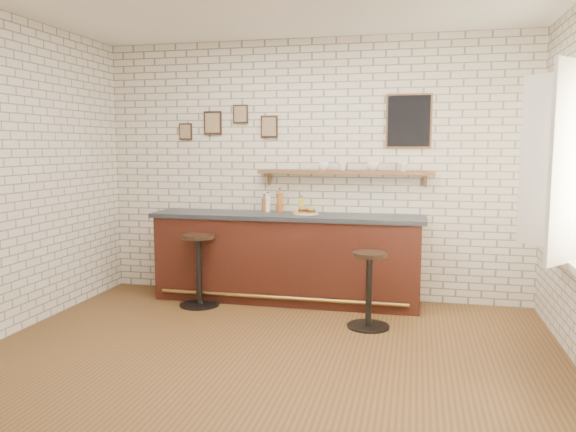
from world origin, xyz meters
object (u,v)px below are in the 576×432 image
Objects in this scene: sandwich_plate at (306,214)px; bar_stool_left at (199,268)px; shelf_cup_c at (373,166)px; book_lower at (569,253)px; bitters_bottle_white at (268,204)px; bitters_bottle_brown at (264,205)px; bar_stool_right at (369,287)px; shelf_cup_d at (403,167)px; bitters_bottle_amber at (280,202)px; shelf_cup_b at (342,166)px; condiment_bottle_yellow at (302,206)px; book_upper at (569,252)px; shelf_cup_a at (323,166)px; ciabatta_sandwich at (307,210)px; bar_counter at (286,258)px.

sandwich_plate is 1.35m from bar_stool_left.
book_lower is at bearing -105.15° from shelf_cup_c.
shelf_cup_c is at bearing 18.06° from bar_stool_left.
bitters_bottle_white is 0.29× the size of bar_stool_left.
sandwich_plate is 0.35× the size of bar_stool_left.
bitters_bottle_brown is 1.33m from shelf_cup_c.
bar_stool_right is 1.51m from shelf_cup_d.
shelf_cup_b reaches higher than bitters_bottle_amber.
shelf_cup_b is 0.49× the size of book_lower.
condiment_bottle_yellow is 2.94m from book_lower.
bar_stool_right is 1.50m from shelf_cup_c.
bitters_bottle_amber is (0.19, 0.00, 0.03)m from bitters_bottle_brown.
bitters_bottle_amber is at bearing 121.57° from shelf_cup_c.
bitters_bottle_brown is 3.34m from book_upper.
bitters_bottle_amber is 0.66m from shelf_cup_a.
sandwich_plate is at bearing 21.37° from bar_stool_left.
shelf_cup_b is at bearing 126.18° from book_lower.
condiment_bottle_yellow is at bearing -174.78° from shelf_cup_a.
shelf_cup_b reaches higher than condiment_bottle_yellow.
shelf_cup_d is at bearing -63.83° from shelf_cup_b.
bar_stool_left is 6.05× the size of shelf_cup_c.
sandwich_plate reaches higher than bar_stool_right.
ciabatta_sandwich is 1.17m from shelf_cup_d.
bitters_bottle_amber is (-0.12, 0.16, 0.62)m from bar_counter.
condiment_bottle_yellow reaches higher than bar_stool_right.
shelf_cup_a is at bearing 154.44° from book_upper.
bitters_bottle_amber is at bearing 160.49° from book_upper.
ciabatta_sandwich is at bearing -137.85° from shelf_cup_a.
ciabatta_sandwich is 1.29m from bar_stool_right.
sandwich_plate is 0.38m from bitters_bottle_amber.
bitters_bottle_white is 0.14m from bitters_bottle_amber.
shelf_cup_a reaches higher than shelf_cup_d.
shelf_cup_a is 0.56m from shelf_cup_c.
bitters_bottle_amber is at bearing 135.08° from book_lower.
bitters_bottle_white is (0.04, 0.00, 0.01)m from bitters_bottle_brown.
bar_stool_right is at bearing -10.36° from bar_stool_left.
shelf_cup_a is (0.25, 0.04, 0.46)m from condiment_bottle_yellow.
bitters_bottle_amber is 0.26m from condiment_bottle_yellow.
bitters_bottle_brown is 1.74m from bar_stool_right.
bitters_bottle_amber is 1.46m from shelf_cup_d.
condiment_bottle_yellow is (0.44, -0.00, -0.00)m from bitters_bottle_brown.
book_upper is (2.38, -1.50, -0.10)m from ciabatta_sandwich.
bar_counter is 14.44× the size of book_upper.
shelf_cup_c is at bearing 120.89° from book_lower.
bitters_bottle_white is 1.08× the size of book_upper.
bar_counter is 1.42m from shelf_cup_c.
shelf_cup_a is at bearing 44.27° from sandwich_plate.
shelf_cup_c reaches higher than bar_stool_right.
book_upper is (1.60, -0.71, 0.55)m from bar_stool_right.
shelf_cup_b is (0.39, 0.16, 0.53)m from sandwich_plate.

